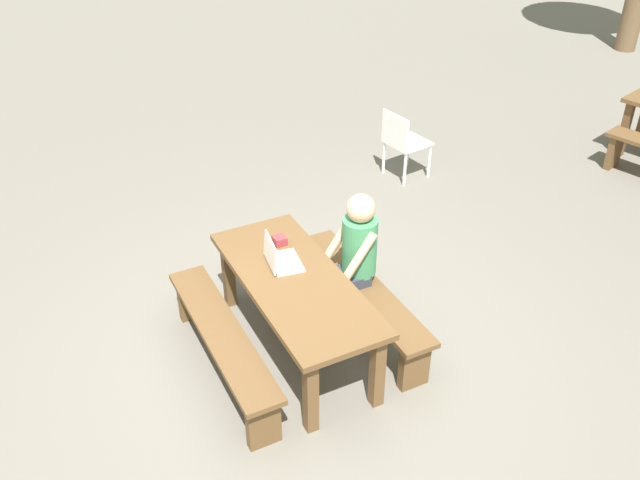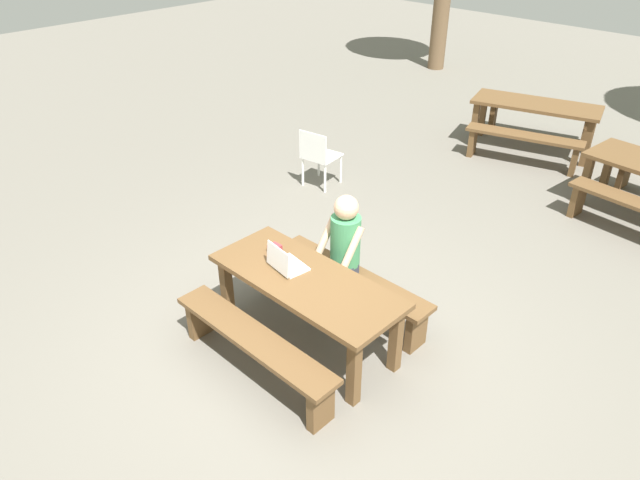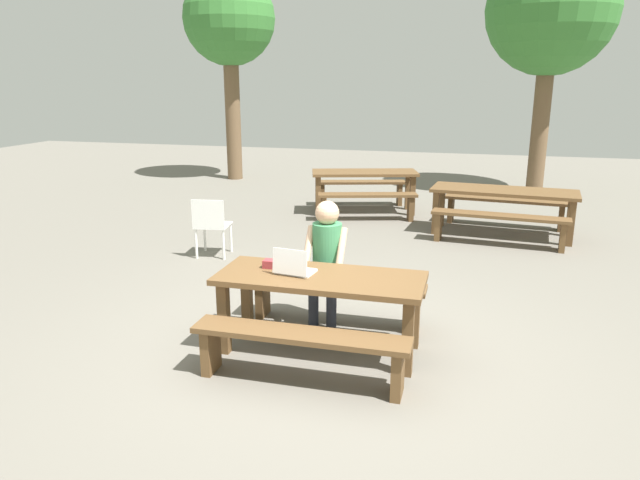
% 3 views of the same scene
% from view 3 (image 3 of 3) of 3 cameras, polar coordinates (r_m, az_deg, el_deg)
% --- Properties ---
extents(ground_plane, '(30.00, 30.00, 0.00)m').
position_cam_3_polar(ground_plane, '(5.41, 0.03, -10.59)').
color(ground_plane, slate).
extents(picnic_table_front, '(1.82, 0.74, 0.71)m').
position_cam_3_polar(picnic_table_front, '(5.17, 0.03, -4.62)').
color(picnic_table_front, brown).
rests_on(picnic_table_front, ground).
extents(bench_near, '(1.76, 0.30, 0.44)m').
position_cam_3_polar(bench_near, '(4.72, -1.94, -10.16)').
color(bench_near, brown).
rests_on(bench_near, ground).
extents(bench_far, '(1.76, 0.30, 0.44)m').
position_cam_3_polar(bench_far, '(5.83, 1.60, -5.03)').
color(bench_far, brown).
rests_on(bench_far, ground).
extents(laptop, '(0.36, 0.30, 0.25)m').
position_cam_3_polar(laptop, '(5.16, -2.59, -2.69)').
color(laptop, white).
rests_on(laptop, picnic_table_front).
extents(small_pouch, '(0.10, 0.10, 0.07)m').
position_cam_3_polar(small_pouch, '(5.35, -4.95, -2.31)').
color(small_pouch, '#993338').
rests_on(small_pouch, picnic_table_front).
extents(person_seated, '(0.40, 0.40, 1.24)m').
position_cam_3_polar(person_seated, '(5.69, 0.60, -1.31)').
color(person_seated, '#333847').
rests_on(person_seated, ground).
extents(plastic_chair, '(0.50, 0.50, 0.82)m').
position_cam_3_polar(plastic_chair, '(8.10, -10.51, 1.46)').
color(plastic_chair, white).
rests_on(plastic_chair, ground).
extents(picnic_table_mid, '(2.23, 0.99, 0.73)m').
position_cam_3_polar(picnic_table_mid, '(9.48, 17.43, 4.12)').
color(picnic_table_mid, brown).
rests_on(picnic_table_mid, ground).
extents(bench_mid_south, '(1.97, 0.50, 0.47)m').
position_cam_3_polar(bench_mid_south, '(8.92, 17.02, 1.70)').
color(bench_mid_south, brown).
rests_on(bench_mid_south, ground).
extents(bench_mid_north, '(1.97, 0.50, 0.47)m').
position_cam_3_polar(bench_mid_north, '(10.14, 17.54, 3.25)').
color(bench_mid_north, brown).
rests_on(bench_mid_north, ground).
extents(picnic_table_rear, '(2.00, 1.20, 0.76)m').
position_cam_3_polar(picnic_table_rear, '(10.66, 4.34, 6.03)').
color(picnic_table_rear, brown).
rests_on(picnic_table_rear, ground).
extents(bench_rear_south, '(1.71, 0.75, 0.47)m').
position_cam_3_polar(bench_rear_south, '(10.09, 4.64, 3.84)').
color(bench_rear_south, brown).
rests_on(bench_rear_south, ground).
extents(bench_rear_north, '(1.71, 0.75, 0.47)m').
position_cam_3_polar(bench_rear_north, '(11.33, 4.01, 5.14)').
color(bench_rear_north, brown).
rests_on(bench_rear_north, ground).
extents(tree_left, '(2.10, 2.10, 4.74)m').
position_cam_3_polar(tree_left, '(14.44, -8.81, 20.17)').
color(tree_left, brown).
rests_on(tree_left, ground).
extents(tree_right, '(2.61, 2.61, 5.01)m').
position_cam_3_polar(tree_right, '(13.47, 21.58, 19.94)').
color(tree_right, brown).
rests_on(tree_right, ground).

